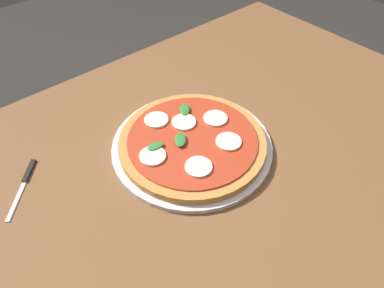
% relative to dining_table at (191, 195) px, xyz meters
% --- Properties ---
extents(dining_table, '(1.57, 1.00, 0.75)m').
position_rel_dining_table_xyz_m(dining_table, '(0.00, 0.00, 0.00)').
color(dining_table, brown).
rests_on(dining_table, ground_plane).
extents(serving_tray, '(0.38, 0.38, 0.01)m').
position_rel_dining_table_xyz_m(serving_tray, '(-0.05, -0.06, 0.09)').
color(serving_tray, silver).
rests_on(serving_tray, dining_table).
extents(pizza, '(0.34, 0.34, 0.03)m').
position_rel_dining_table_xyz_m(pizza, '(-0.05, -0.05, 0.11)').
color(pizza, '#C6843F').
rests_on(pizza, serving_tray).
extents(knife, '(0.11, 0.13, 0.01)m').
position_rel_dining_table_xyz_m(knife, '(0.29, -0.21, 0.09)').
color(knife, black).
rests_on(knife, dining_table).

